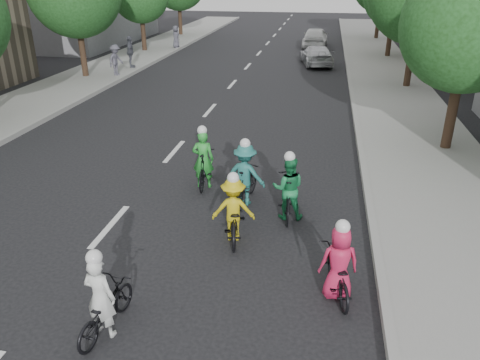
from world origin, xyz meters
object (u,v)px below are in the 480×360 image
(cyclist_2, at_px, (204,165))
(spectator_2, at_px, (176,37))
(cyclist_0, at_px, (234,214))
(cyclist_5, at_px, (288,192))
(spectator_1, at_px, (130,52))
(cyclist_3, at_px, (338,269))
(cyclist_4, at_px, (245,178))
(follow_car_lead, at_px, (316,55))
(cyclist_1, at_px, (104,305))
(spectator_0, at_px, (116,60))
(follow_car_trail, at_px, (315,37))

(cyclist_2, distance_m, spectator_2, 24.25)
(cyclist_0, height_order, cyclist_5, cyclist_5)
(cyclist_0, bearing_deg, spectator_1, -70.77)
(cyclist_3, distance_m, cyclist_4, 4.06)
(follow_car_lead, relative_size, spectator_1, 2.28)
(cyclist_4, bearing_deg, cyclist_0, 102.32)
(cyclist_1, relative_size, cyclist_2, 0.92)
(spectator_0, bearing_deg, follow_car_trail, -24.86)
(cyclist_2, height_order, spectator_1, spectator_1)
(cyclist_3, bearing_deg, cyclist_0, -48.03)
(spectator_1, bearing_deg, cyclist_1, 179.34)
(cyclist_4, bearing_deg, cyclist_5, 165.56)
(cyclist_0, relative_size, cyclist_3, 1.12)
(spectator_2, bearing_deg, cyclist_1, -160.16)
(cyclist_1, xyz_separation_m, cyclist_2, (0.20, 5.86, 0.09))
(cyclist_5, distance_m, spectator_1, 19.58)
(cyclist_0, bearing_deg, cyclist_4, -98.09)
(cyclist_0, xyz_separation_m, cyclist_4, (-0.04, 1.72, 0.09))
(cyclist_3, height_order, spectator_0, spectator_0)
(cyclist_3, xyz_separation_m, spectator_1, (-11.81, 19.24, 0.51))
(cyclist_4, xyz_separation_m, spectator_1, (-9.53, 15.88, 0.38))
(follow_car_trail, height_order, spectator_0, spectator_0)
(cyclist_4, height_order, follow_car_trail, cyclist_4)
(cyclist_4, relative_size, spectator_1, 0.97)
(cyclist_0, bearing_deg, cyclist_1, 55.96)
(spectator_0, bearing_deg, cyclist_0, -134.54)
(cyclist_1, bearing_deg, spectator_1, -60.56)
(cyclist_1, distance_m, spectator_1, 22.40)
(cyclist_3, distance_m, spectator_0, 20.71)
(cyclist_3, xyz_separation_m, spectator_2, (-11.50, 27.11, 0.38))
(cyclist_0, distance_m, cyclist_2, 2.87)
(follow_car_lead, xyz_separation_m, spectator_2, (-10.43, 4.34, 0.33))
(cyclist_0, distance_m, cyclist_3, 2.78)
(spectator_2, bearing_deg, cyclist_4, -153.99)
(follow_car_trail, bearing_deg, cyclist_1, 87.92)
(cyclist_5, relative_size, spectator_1, 0.99)
(cyclist_4, relative_size, cyclist_5, 0.98)
(spectator_1, relative_size, spectator_2, 1.16)
(cyclist_0, height_order, cyclist_2, cyclist_2)
(follow_car_lead, height_order, spectator_2, spectator_2)
(spectator_1, xyz_separation_m, spectator_2, (0.31, 7.87, -0.13))
(cyclist_2, xyz_separation_m, spectator_1, (-8.24, 15.04, 0.44))
(cyclist_3, distance_m, cyclist_5, 3.05)
(cyclist_1, xyz_separation_m, spectator_0, (-7.99, 18.71, 0.45))
(cyclist_0, xyz_separation_m, cyclist_5, (1.09, 1.18, 0.06))
(spectator_1, height_order, spectator_2, spectator_1)
(cyclist_5, bearing_deg, cyclist_0, 42.33)
(cyclist_4, height_order, spectator_0, spectator_0)
(cyclist_0, relative_size, cyclist_5, 1.07)
(cyclist_2, xyz_separation_m, cyclist_5, (2.42, -1.37, 0.03))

